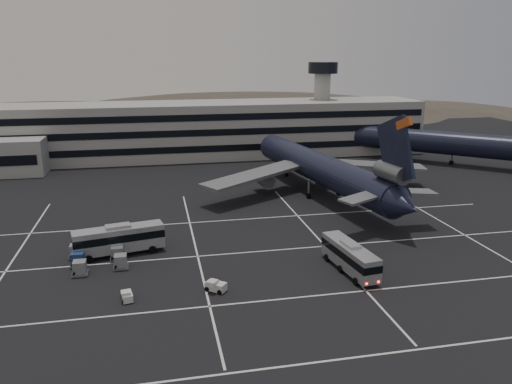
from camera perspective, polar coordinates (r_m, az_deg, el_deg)
ground at (r=65.00m, az=-1.02°, el=-8.29°), size 260.00×260.00×0.00m
lane_markings at (r=65.81m, az=-0.32°, el=-7.97°), size 90.00×55.62×0.01m
terminal at (r=131.25m, az=-8.14°, el=6.94°), size 125.00×26.00×24.00m
hills at (r=233.42m, az=-4.44°, el=6.08°), size 352.00×180.00×44.00m
trijet_main at (r=95.53m, az=7.42°, el=2.72°), size 46.88×57.58×18.08m
trijet_far at (r=129.93m, az=22.05°, el=5.20°), size 45.89×43.34×18.08m
bus_near at (r=63.40m, az=10.68°, el=-7.16°), size 3.86×11.03×3.81m
bus_far at (r=69.77m, az=-15.40°, el=-5.13°), size 12.24×5.17×4.21m
tug_a at (r=57.75m, az=-14.52°, el=-11.44°), size 1.52×2.14×1.26m
tug_b at (r=58.15m, az=-4.53°, el=-10.64°), size 2.65×2.51×1.48m
uld_cluster at (r=68.36m, az=-17.61°, el=-7.02°), size 8.26×9.25×1.82m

